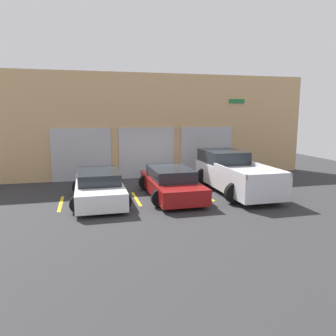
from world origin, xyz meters
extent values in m
plane|color=#2D2D30|center=(0.00, 0.00, 0.00)|extent=(28.00, 28.00, 0.00)
cube|color=tan|center=(0.00, 3.30, 2.69)|extent=(17.52, 0.60, 5.38)
cube|color=#ADADB2|center=(-3.50, 2.96, 1.31)|extent=(2.90, 0.08, 2.63)
cube|color=#ADADB2|center=(-0.20, 2.96, 1.31)|extent=(2.90, 0.08, 2.63)
cube|color=#ADADB2|center=(3.10, 2.96, 1.31)|extent=(2.90, 0.08, 2.63)
cube|color=#197238|center=(4.82, 2.97, 4.00)|extent=(0.90, 0.03, 0.22)
cube|color=silver|center=(2.86, -1.23, 0.66)|extent=(1.83, 5.22, 0.87)
cube|color=#1E2328|center=(2.86, 0.21, 1.38)|extent=(1.69, 2.35, 0.56)
cube|color=silver|center=(1.98, -2.40, 1.19)|extent=(0.08, 2.87, 0.18)
cube|color=silver|center=(3.73, -2.40, 1.19)|extent=(0.08, 2.87, 0.18)
cube|color=silver|center=(2.86, -3.80, 1.19)|extent=(1.83, 0.08, 0.18)
cylinder|color=black|center=(2.05, 0.39, 0.41)|extent=(0.81, 0.22, 0.81)
cylinder|color=black|center=(3.66, 0.39, 0.41)|extent=(0.81, 0.22, 0.81)
cylinder|color=black|center=(2.05, -2.85, 0.41)|extent=(0.81, 0.22, 0.81)
cylinder|color=black|center=(3.66, -2.85, 0.41)|extent=(0.81, 0.22, 0.81)
cube|color=white|center=(-2.86, -1.23, 0.45)|extent=(1.73, 4.35, 0.62)
cube|color=#1E2328|center=(-2.86, -1.12, 0.96)|extent=(1.52, 2.39, 0.42)
cylinder|color=black|center=(-3.61, 0.12, 0.30)|extent=(0.61, 0.22, 0.61)
cylinder|color=black|center=(-2.10, 0.12, 0.30)|extent=(0.61, 0.22, 0.61)
cylinder|color=black|center=(-3.61, -2.58, 0.30)|extent=(0.61, 0.22, 0.61)
cylinder|color=black|center=(-2.10, -2.58, 0.30)|extent=(0.61, 0.22, 0.61)
cube|color=maroon|center=(0.00, -1.23, 0.44)|extent=(1.74, 4.49, 0.58)
cube|color=#1E2328|center=(0.00, -1.12, 0.95)|extent=(1.53, 2.47, 0.44)
cylinder|color=black|center=(-0.76, 0.16, 0.34)|extent=(0.68, 0.22, 0.68)
cylinder|color=black|center=(0.76, 0.16, 0.34)|extent=(0.68, 0.22, 0.68)
cylinder|color=black|center=(-0.76, -2.62, 0.34)|extent=(0.68, 0.22, 0.68)
cylinder|color=black|center=(0.76, -2.62, 0.34)|extent=(0.68, 0.22, 0.68)
cube|color=gold|center=(-4.28, -1.23, 0.00)|extent=(0.12, 2.20, 0.01)
cube|color=gold|center=(-1.43, -1.23, 0.00)|extent=(0.12, 2.20, 0.01)
cube|color=gold|center=(1.43, -1.23, 0.00)|extent=(0.12, 2.20, 0.01)
cube|color=gold|center=(4.28, -1.23, 0.00)|extent=(0.12, 2.20, 0.01)
camera|label=1|loc=(-3.30, -13.75, 3.36)|focal=35.00mm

